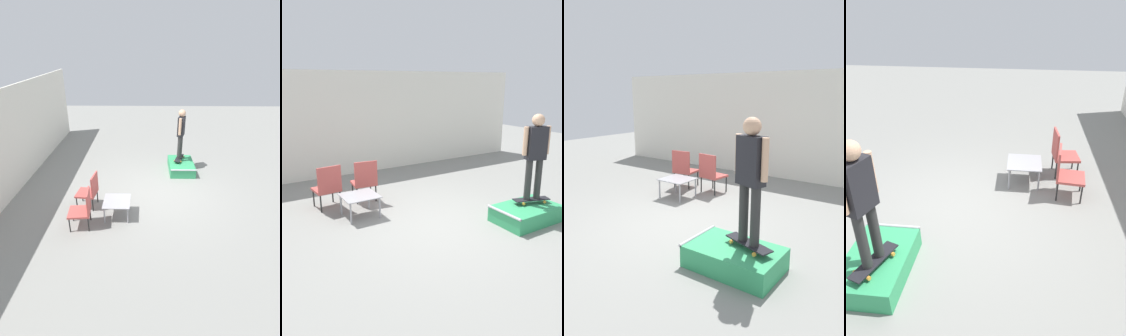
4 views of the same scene
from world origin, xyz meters
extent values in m
plane|color=gray|center=(0.00, 0.00, 0.00)|extent=(24.00, 24.00, 0.00)
cube|color=#339E60|center=(1.58, -0.83, 0.16)|extent=(1.29, 0.84, 0.32)
cylinder|color=#B7B7BC|center=(0.93, -0.83, 0.32)|extent=(0.05, 0.84, 0.05)
cube|color=black|center=(1.76, -0.77, 0.41)|extent=(0.77, 0.43, 0.02)
cylinder|color=gold|center=(2.01, -0.74, 0.37)|extent=(0.06, 0.05, 0.05)
cylinder|color=gold|center=(1.94, -0.95, 0.37)|extent=(0.06, 0.05, 0.05)
cylinder|color=gold|center=(1.57, -0.59, 0.37)|extent=(0.06, 0.05, 0.05)
cylinder|color=gold|center=(1.50, -0.80, 0.37)|extent=(0.06, 0.05, 0.05)
cylinder|color=#2D2D2D|center=(1.65, -0.74, 0.83)|extent=(0.13, 0.13, 0.82)
cylinder|color=#2D2D2D|center=(1.86, -0.80, 0.83)|extent=(0.13, 0.13, 0.82)
cube|color=#232328|center=(1.76, -0.77, 1.56)|extent=(0.42, 0.31, 0.65)
cylinder|color=#D8A884|center=(1.53, -0.70, 1.61)|extent=(0.09, 0.09, 0.55)
sphere|color=#D8A884|center=(1.76, -0.77, 2.00)|extent=(0.24, 0.24, 0.24)
cube|color=#9E9EA3|center=(-1.15, 1.16, 0.45)|extent=(0.71, 0.68, 0.02)
cylinder|color=#9E9EA3|center=(-1.46, 0.87, 0.22)|extent=(0.04, 0.04, 0.44)
cylinder|color=#9E9EA3|center=(-0.84, 0.87, 0.22)|extent=(0.04, 0.04, 0.44)
cylinder|color=#9E9EA3|center=(-1.46, 1.44, 0.22)|extent=(0.04, 0.04, 0.44)
cylinder|color=#9E9EA3|center=(-0.84, 1.44, 0.22)|extent=(0.04, 0.04, 0.44)
cylinder|color=black|center=(-1.39, 2.26, 0.19)|extent=(0.03, 0.03, 0.39)
cylinder|color=black|center=(-1.83, 2.22, 0.19)|extent=(0.03, 0.03, 0.39)
cylinder|color=black|center=(-1.35, 1.82, 0.19)|extent=(0.03, 0.03, 0.39)
cylinder|color=black|center=(-1.78, 1.78, 0.19)|extent=(0.03, 0.03, 0.39)
cube|color=#B74C47|center=(-1.59, 2.02, 0.41)|extent=(0.57, 0.57, 0.05)
cube|color=#B74C47|center=(-1.56, 1.78, 0.71)|extent=(0.52, 0.09, 0.54)
cylinder|color=black|center=(-0.47, 2.21, 0.19)|extent=(0.03, 0.03, 0.39)
cylinder|color=black|center=(-0.90, 2.26, 0.19)|extent=(0.03, 0.03, 0.39)
cylinder|color=black|center=(-0.52, 1.78, 0.19)|extent=(0.03, 0.03, 0.39)
cylinder|color=black|center=(-0.95, 1.83, 0.19)|extent=(0.03, 0.03, 0.39)
cube|color=#B74C47|center=(-0.71, 2.02, 0.41)|extent=(0.58, 0.58, 0.05)
cube|color=#B74C47|center=(-0.74, 1.78, 0.71)|extent=(0.52, 0.10, 0.54)
camera|label=1|loc=(-6.78, 0.47, 4.10)|focal=28.00mm
camera|label=2|loc=(-3.40, -4.87, 2.74)|focal=35.00mm
camera|label=3|loc=(3.68, -4.47, 2.41)|focal=35.00mm
camera|label=4|loc=(4.72, 1.03, 3.52)|focal=35.00mm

